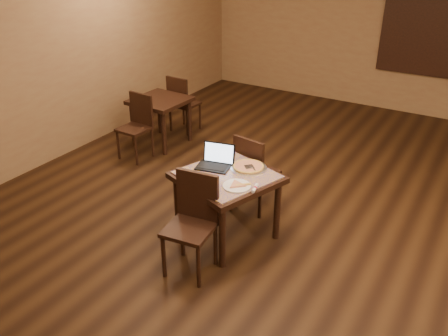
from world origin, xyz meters
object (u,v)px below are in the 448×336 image
Objects in this scene: tiled_table at (227,183)px; chair_main_far at (253,170)px; pizza_pan at (248,167)px; other_table_b at (161,106)px; other_table_b_chair_far at (182,101)px; chair_main_near at (193,217)px; laptop at (216,160)px; other_table_b_chair_near at (138,122)px.

chair_main_far is (-0.01, 0.62, -0.12)m from tiled_table.
pizza_pan reaches higher than other_table_b.
other_table_b_chair_far is at bearing 92.99° from other_table_b.
other_table_b is at bearing 148.59° from pizza_pan.
chair_main_near is 1.23m from chair_main_far.
chair_main_far reaches higher than other_table_b_chair_far.
laptop is 2.20m from other_table_b_chair_near.
tiled_table is 1.25× the size of other_table_b_chair_far.
pizza_pan is 0.49× the size of other_table_b.
laptop is 0.42× the size of other_table_b_chair_far.
chair_main_far is 2.43× the size of pizza_pan.
tiled_table is 3.07m from other_table_b_chair_far.
other_table_b_chair_far reaches higher than pizza_pan.
chair_main_near is 2.73m from other_table_b_chair_near.
chair_main_far is 1.02× the size of other_table_b_chair_near.
pizza_pan is (0.13, -0.38, 0.23)m from chair_main_far.
tiled_table is 0.28m from laptop.
laptop is at bearing 79.28° from chair_main_far.
laptop is at bearing -157.18° from pizza_pan.
chair_main_far is 2.19m from other_table_b_chair_near.
chair_main_near is at bearing -72.17° from tiled_table.
laptop reaches higher than pizza_pan.
chair_main_near is 3.10m from other_table_b.
other_table_b is (-2.14, 1.01, 0.06)m from chair_main_far.
laptop is (-0.19, 0.72, 0.26)m from chair_main_near.
chair_main_near is 0.79m from laptop.
chair_main_near is 1.25× the size of other_table_b.
pizza_pan is at bearing 82.32° from tiled_table.
other_table_b_chair_near reaches higher than other_table_b.
other_table_b is (-2.27, 1.39, -0.17)m from pizza_pan.
other_table_b is (-2.14, 2.24, 0.03)m from chair_main_near.
pizza_pan is 3.00m from other_table_b_chair_far.
other_table_b is at bearing 92.99° from other_table_b_chair_far.
pizza_pan is 2.67m from other_table_b.
other_table_b_chair_far is at bearing 139.66° from pizza_pan.
laptop is (-0.20, 0.11, 0.16)m from tiled_table.
tiled_table is 1.45× the size of other_table_b.
other_table_b_chair_far is at bearing 153.66° from tiled_table.
laptop is at bearing 97.37° from chair_main_near.
pizza_pan is at bearing 10.07° from laptop.
other_table_b_chair_far is at bearing 92.99° from other_table_b_chair_near.
chair_main_near is 3.52m from other_table_b_chair_far.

